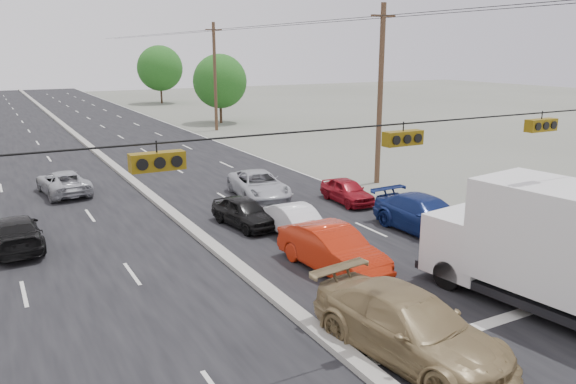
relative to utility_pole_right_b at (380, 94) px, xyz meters
The scene contains 18 objects.
ground 20.18m from the utility_pole_right_b, 129.81° to the right, with size 200.00×200.00×0.00m, color #606356.
road_surface 20.18m from the utility_pole_right_b, 129.81° to the left, with size 20.00×160.00×0.02m, color black.
center_median 20.16m from the utility_pole_right_b, 129.81° to the left, with size 0.50×160.00×0.20m, color gray.
utility_pole_right_b is the anchor object (origin of this frame).
utility_pole_right_c 25.00m from the utility_pole_right_b, 90.00° to the left, with size 1.60×0.30×10.00m.
traffic_signals 18.66m from the utility_pole_right_b, 126.50° to the right, with size 25.00×0.30×0.54m.
tree_right_mid 30.11m from the utility_pole_right_b, 85.24° to the left, with size 5.60×5.60×7.14m.
tree_right_far 55.11m from the utility_pole_right_b, 86.36° to the left, with size 6.40×6.40×8.16m.
box_truck 16.92m from the utility_pole_right_b, 110.34° to the right, with size 3.59×7.79×3.81m.
tan_sedan 19.72m from the utility_pole_right_b, 125.22° to the right, with size 2.30×5.65×1.64m, color olive.
red_sedan 14.59m from the utility_pole_right_b, 133.91° to the right, with size 1.65×4.72×1.55m, color #B5220B.
queue_car_a 11.85m from the utility_pole_right_b, 158.95° to the right, with size 1.52×3.77×1.28m, color black.
queue_car_b 11.94m from the utility_pole_right_b, 144.31° to the right, with size 1.38×3.96×1.30m, color white.
queue_car_c 8.78m from the utility_pole_right_b, behind, with size 2.28×4.95×1.38m, color #B1B3B9.
queue_car_d 10.30m from the utility_pole_right_b, 115.04° to the right, with size 2.14×5.26×1.53m, color navy.
queue_car_e 6.72m from the utility_pole_right_b, 144.95° to the right, with size 1.44×3.57×1.22m, color maroon.
oncoming_near 19.84m from the utility_pole_right_b, behind, with size 1.82×4.47×1.30m, color black.
oncoming_far 17.96m from the utility_pole_right_b, 160.27° to the left, with size 2.11×4.57×1.27m, color #A1A3A8.
Camera 1 is at (-7.37, -10.40, 7.51)m, focal length 35.00 mm.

